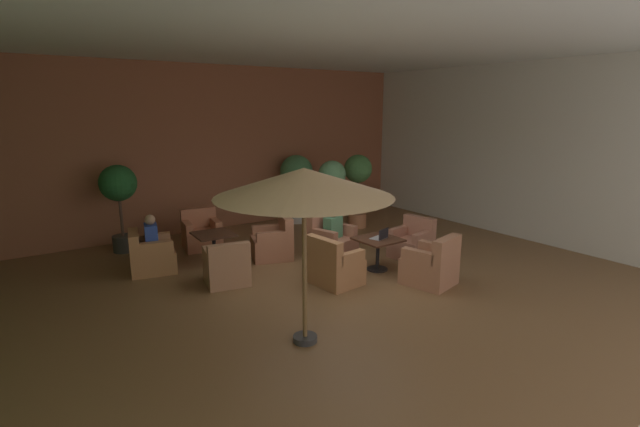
% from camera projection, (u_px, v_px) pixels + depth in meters
% --- Properties ---
extents(ground_plane, '(10.61, 9.55, 0.02)m').
position_uv_depth(ground_plane, '(335.00, 281.00, 8.27)').
color(ground_plane, brown).
extents(wall_back_brick, '(10.61, 0.08, 4.01)m').
position_uv_depth(wall_back_brick, '(224.00, 148.00, 11.63)').
color(wall_back_brick, '#945539').
rests_on(wall_back_brick, ground_plane).
extents(wall_right_plain, '(0.08, 9.55, 4.01)m').
position_uv_depth(wall_right_plain, '(520.00, 152.00, 10.72)').
color(wall_right_plain, silver).
rests_on(wall_right_plain, ground_plane).
extents(ceiling_slab, '(10.61, 9.55, 0.06)m').
position_uv_depth(ceiling_slab, '(337.00, 40.00, 7.37)').
color(ceiling_slab, silver).
rests_on(ceiling_slab, wall_back_brick).
extents(cafe_table_front_left, '(0.77, 0.77, 0.61)m').
position_uv_depth(cafe_table_front_left, '(378.00, 245.00, 8.73)').
color(cafe_table_front_left, black).
rests_on(cafe_table_front_left, ground_plane).
extents(armchair_front_left_north, '(0.96, 0.93, 0.91)m').
position_uv_depth(armchair_front_left_north, '(331.00, 242.00, 9.47)').
color(armchair_front_left_north, '#A5664D').
rests_on(armchair_front_left_north, ground_plane).
extents(armchair_front_left_east, '(0.79, 0.88, 0.87)m').
position_uv_depth(armchair_front_left_east, '(334.00, 266.00, 8.06)').
color(armchair_front_left_east, '#A46E44').
rests_on(armchair_front_left_east, ground_plane).
extents(armchair_front_left_south, '(0.90, 0.95, 0.89)m').
position_uv_depth(armchair_front_left_south, '(431.00, 266.00, 8.04)').
color(armchair_front_left_south, '#A97051').
rests_on(armchair_front_left_south, ground_plane).
extents(armchair_front_left_west, '(0.82, 0.82, 0.81)m').
position_uv_depth(armchair_front_left_west, '(412.00, 243.00, 9.53)').
color(armchair_front_left_west, '#A66B54').
rests_on(armchair_front_left_west, ground_plane).
extents(cafe_table_front_right, '(0.75, 0.75, 0.61)m').
position_uv_depth(cafe_table_front_right, '(214.00, 240.00, 9.09)').
color(cafe_table_front_right, black).
rests_on(cafe_table_front_right, ground_plane).
extents(armchair_front_right_north, '(0.93, 0.92, 0.79)m').
position_uv_depth(armchair_front_right_north, '(151.00, 256.00, 8.69)').
color(armchair_front_right_north, '#B37546').
rests_on(armchair_front_right_north, ground_plane).
extents(armchair_front_right_east, '(0.84, 0.84, 0.79)m').
position_uv_depth(armchair_front_right_east, '(227.00, 267.00, 8.07)').
color(armchair_front_right_east, '#AA7756').
rests_on(armchair_front_right_east, ground_plane).
extents(armchair_front_right_south, '(0.96, 0.91, 0.86)m').
position_uv_depth(armchair_front_right_south, '(274.00, 243.00, 9.45)').
color(armchair_front_right_south, '#A56649').
rests_on(armchair_front_right_south, ground_plane).
extents(armchair_front_right_west, '(0.86, 0.86, 0.84)m').
position_uv_depth(armchair_front_right_west, '(201.00, 234.00, 10.16)').
color(armchair_front_right_west, '#B46846').
rests_on(armchair_front_right_west, ground_plane).
extents(patio_umbrella_tall_red, '(2.22, 2.22, 2.30)m').
position_uv_depth(patio_umbrella_tall_red, '(304.00, 184.00, 5.66)').
color(patio_umbrella_tall_red, '#2D2D2D').
rests_on(patio_umbrella_tall_red, ground_plane).
extents(potted_tree_left_corner, '(0.70, 0.70, 1.86)m').
position_uv_depth(potted_tree_left_corner, '(358.00, 178.00, 11.69)').
color(potted_tree_left_corner, '#AF6A44').
rests_on(potted_tree_left_corner, ground_plane).
extents(potted_tree_mid_left, '(0.86, 0.86, 1.80)m').
position_uv_depth(potted_tree_mid_left, '(297.00, 176.00, 12.20)').
color(potted_tree_mid_left, silver).
rests_on(potted_tree_mid_left, ground_plane).
extents(potted_tree_mid_right, '(0.76, 0.76, 1.86)m').
position_uv_depth(potted_tree_mid_right, '(119.00, 191.00, 9.68)').
color(potted_tree_mid_right, '#35322E').
rests_on(potted_tree_mid_right, ground_plane).
extents(potted_tree_right_corner, '(0.65, 0.65, 1.81)m').
position_uv_depth(potted_tree_right_corner, '(332.00, 187.00, 10.84)').
color(potted_tree_right_corner, beige).
rests_on(potted_tree_right_corner, ground_plane).
extents(patron_blue_shirt, '(0.42, 0.31, 0.60)m').
position_uv_depth(patron_blue_shirt, '(333.00, 225.00, 9.36)').
color(patron_blue_shirt, '#487A54').
rests_on(patron_blue_shirt, ground_plane).
extents(patron_by_window, '(0.30, 0.42, 0.69)m').
position_uv_depth(patron_by_window, '(151.00, 235.00, 8.62)').
color(patron_by_window, '#2C47A3').
rests_on(patron_by_window, ground_plane).
extents(iced_drink_cup, '(0.08, 0.08, 0.11)m').
position_uv_depth(iced_drink_cup, '(382.00, 234.00, 8.80)').
color(iced_drink_cup, white).
rests_on(iced_drink_cup, cafe_table_front_left).
extents(open_laptop, '(0.36, 0.30, 0.20)m').
position_uv_depth(open_laptop, '(381.00, 236.00, 8.67)').
color(open_laptop, '#9EA0A5').
rests_on(open_laptop, cafe_table_front_left).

